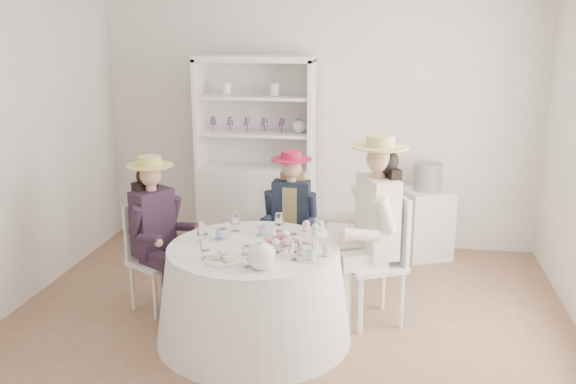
# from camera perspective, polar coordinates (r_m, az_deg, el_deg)

# --- Properties ---
(ground) EXTENTS (4.50, 4.50, 0.00)m
(ground) POSITION_cam_1_polar(r_m,az_deg,el_deg) (5.17, -0.18, -11.60)
(ground) COLOR brown
(ground) RESTS_ON ground
(wall_back) EXTENTS (4.50, 0.00, 4.50)m
(wall_back) POSITION_cam_1_polar(r_m,az_deg,el_deg) (6.67, 2.68, 6.66)
(wall_back) COLOR silver
(wall_back) RESTS_ON ground
(wall_front) EXTENTS (4.50, 0.00, 4.50)m
(wall_front) POSITION_cam_1_polar(r_m,az_deg,el_deg) (2.84, -6.96, -4.95)
(wall_front) COLOR silver
(wall_front) RESTS_ON ground
(wall_left) EXTENTS (0.00, 4.50, 4.50)m
(wall_left) POSITION_cam_1_polar(r_m,az_deg,el_deg) (5.55, -23.80, 3.71)
(wall_left) COLOR silver
(wall_left) RESTS_ON ground
(tea_table) EXTENTS (1.45, 1.45, 0.72)m
(tea_table) POSITION_cam_1_polar(r_m,az_deg,el_deg) (4.83, -3.05, -8.95)
(tea_table) COLOR white
(tea_table) RESTS_ON ground
(hutch) EXTENTS (1.28, 0.73, 1.99)m
(hutch) POSITION_cam_1_polar(r_m,az_deg,el_deg) (6.59, -2.77, 0.85)
(hutch) COLOR silver
(hutch) RESTS_ON ground
(side_table) EXTENTS (0.58, 0.58, 0.69)m
(side_table) POSITION_cam_1_polar(r_m,az_deg,el_deg) (6.59, 12.08, -2.74)
(side_table) COLOR silver
(side_table) RESTS_ON ground
(hatbox) EXTENTS (0.36, 0.36, 0.27)m
(hatbox) POSITION_cam_1_polar(r_m,az_deg,el_deg) (6.46, 12.31, 1.33)
(hatbox) COLOR black
(hatbox) RESTS_ON side_table
(guest_left) EXTENTS (0.55, 0.51, 1.29)m
(guest_left) POSITION_cam_1_polar(r_m,az_deg,el_deg) (5.26, -11.76, -2.91)
(guest_left) COLOR silver
(guest_left) RESTS_ON ground
(guest_mid) EXTENTS (0.45, 0.47, 1.25)m
(guest_mid) POSITION_cam_1_polar(r_m,az_deg,el_deg) (5.56, 0.26, -1.85)
(guest_mid) COLOR silver
(guest_mid) RESTS_ON ground
(guest_right) EXTENTS (0.63, 0.57, 1.49)m
(guest_right) POSITION_cam_1_polar(r_m,az_deg,el_deg) (4.94, 7.69, -2.47)
(guest_right) COLOR silver
(guest_right) RESTS_ON ground
(spare_chair) EXTENTS (0.40, 0.40, 0.97)m
(spare_chair) POSITION_cam_1_polar(r_m,az_deg,el_deg) (6.15, -0.69, -2.00)
(spare_chair) COLOR silver
(spare_chair) RESTS_ON ground
(teacup_a) EXTENTS (0.10, 0.10, 0.07)m
(teacup_a) POSITION_cam_1_polar(r_m,az_deg,el_deg) (4.85, -5.92, -3.80)
(teacup_a) COLOR white
(teacup_a) RESTS_ON tea_table
(teacup_b) EXTENTS (0.09, 0.09, 0.07)m
(teacup_b) POSITION_cam_1_polar(r_m,az_deg,el_deg) (4.92, -2.29, -3.53)
(teacup_b) COLOR white
(teacup_b) RESTS_ON tea_table
(teacup_c) EXTENTS (0.11, 0.11, 0.07)m
(teacup_c) POSITION_cam_1_polar(r_m,az_deg,el_deg) (4.74, 0.45, -4.24)
(teacup_c) COLOR white
(teacup_c) RESTS_ON tea_table
(flower_bowl) EXTENTS (0.28, 0.28, 0.05)m
(flower_bowl) POSITION_cam_1_polar(r_m,az_deg,el_deg) (4.60, -0.76, -4.91)
(flower_bowl) COLOR white
(flower_bowl) RESTS_ON tea_table
(flower_arrangement) EXTENTS (0.16, 0.17, 0.06)m
(flower_arrangement) POSITION_cam_1_polar(r_m,az_deg,el_deg) (4.60, -0.76, -4.22)
(flower_arrangement) COLOR pink
(flower_arrangement) RESTS_ON tea_table
(table_teapot) EXTENTS (0.27, 0.19, 0.20)m
(table_teapot) POSITION_cam_1_polar(r_m,az_deg,el_deg) (4.26, -2.30, -5.72)
(table_teapot) COLOR white
(table_teapot) RESTS_ON tea_table
(sandwich_plate) EXTENTS (0.29, 0.29, 0.06)m
(sandwich_plate) POSITION_cam_1_polar(r_m,az_deg,el_deg) (4.44, -5.58, -5.87)
(sandwich_plate) COLOR white
(sandwich_plate) RESTS_ON tea_table
(cupcake_stand) EXTENTS (0.27, 0.27, 0.25)m
(cupcake_stand) POSITION_cam_1_polar(r_m,az_deg,el_deg) (4.46, 2.29, -4.70)
(cupcake_stand) COLOR white
(cupcake_stand) RESTS_ON tea_table
(stemware_set) EXTENTS (0.85, 0.85, 0.15)m
(stemware_set) POSITION_cam_1_polar(r_m,az_deg,el_deg) (4.67, -3.13, -4.02)
(stemware_set) COLOR white
(stemware_set) RESTS_ON tea_table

